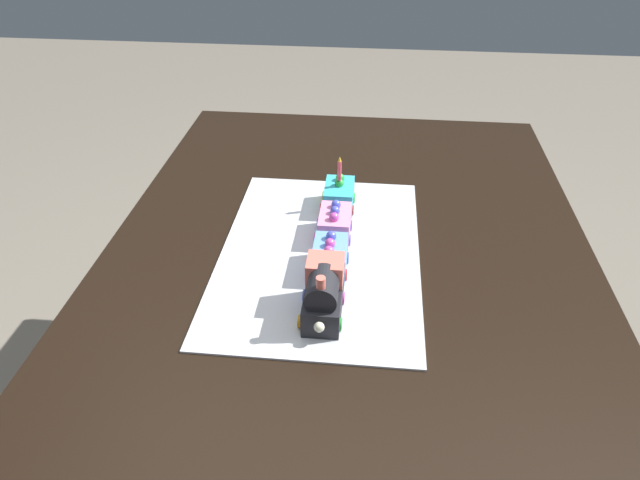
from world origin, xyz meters
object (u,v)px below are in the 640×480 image
object	(u,v)px
cake_locomotive	(323,293)
cake_car_caboose_bubblegum	(335,224)
birthday_candle	(340,169)
dining_table	(347,289)
cake_car_hopper_sky_blue	(330,257)
cake_car_tanker_turquoise	(339,196)

from	to	relation	value
cake_locomotive	cake_car_caboose_bubblegum	xyz separation A→B (m)	(0.25, 0.00, -0.02)
cake_locomotive	birthday_candle	bearing A→B (deg)	-0.00
dining_table	cake_car_caboose_bubblegum	world-z (taller)	cake_car_caboose_bubblegum
cake_locomotive	cake_car_hopper_sky_blue	world-z (taller)	cake_locomotive
cake_car_hopper_sky_blue	cake_car_tanker_turquoise	world-z (taller)	same
dining_table	birthday_candle	world-z (taller)	birthday_candle
birthday_candle	cake_locomotive	bearing A→B (deg)	180.00
cake_car_hopper_sky_blue	cake_locomotive	bearing A→B (deg)	-180.00
cake_car_caboose_bubblegum	birthday_candle	size ratio (longest dim) A/B	1.73
cake_car_tanker_turquoise	birthday_candle	distance (m)	0.07
cake_locomotive	birthday_candle	world-z (taller)	birthday_candle
cake_car_caboose_bubblegum	birthday_candle	bearing A→B (deg)	-0.00
cake_car_tanker_turquoise	cake_car_hopper_sky_blue	bearing A→B (deg)	180.00
dining_table	birthday_candle	xyz separation A→B (m)	(0.15, 0.03, 0.21)
cake_locomotive	cake_car_hopper_sky_blue	size ratio (longest dim) A/B	1.40
cake_car_hopper_sky_blue	cake_car_caboose_bubblegum	xyz separation A→B (m)	(0.12, 0.00, 0.00)
cake_locomotive	dining_table	bearing A→B (deg)	-8.51
cake_car_hopper_sky_blue	cake_car_tanker_turquoise	distance (m)	0.24
dining_table	cake_locomotive	size ratio (longest dim) A/B	10.00
dining_table	birthday_candle	bearing A→B (deg)	11.57
dining_table	cake_car_hopper_sky_blue	distance (m)	0.16
cake_locomotive	cake_car_tanker_turquoise	distance (m)	0.37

